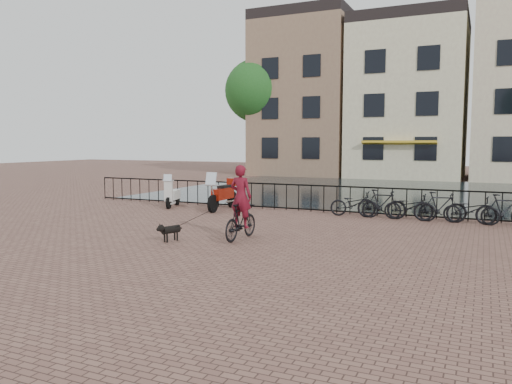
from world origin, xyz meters
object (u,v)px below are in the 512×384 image
at_px(cyclist, 241,207).
at_px(motorcycle, 223,190).
at_px(scooter, 173,190).
at_px(dog, 171,232).

relative_size(cyclist, motorcycle, 1.08).
xyz_separation_m(motorcycle, scooter, (-2.28, -0.05, -0.07)).
distance_m(cyclist, motorcycle, 6.01).
bearing_deg(cyclist, dog, 35.22).
bearing_deg(motorcycle, dog, -75.84).
height_order(cyclist, dog, cyclist).
bearing_deg(dog, motorcycle, 123.90).
relative_size(dog, scooter, 0.50).
xyz_separation_m(dog, motorcycle, (-1.70, 6.03, 0.52)).
bearing_deg(scooter, dog, -73.98).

